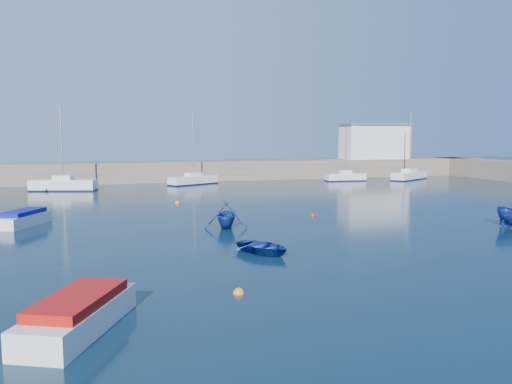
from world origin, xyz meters
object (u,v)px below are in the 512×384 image
object	(u,v)px
harbor_office	(375,142)
sailboat_8	(409,175)
motorboat_1	(24,218)
dinghy_left	(226,215)
sailboat_7	(345,177)
dinghy_center	(263,247)
motorboat_3	(79,314)
sailboat_5	(63,185)
sailboat_6	(193,180)

from	to	relation	value
harbor_office	sailboat_8	size ratio (longest dim) A/B	1.08
motorboat_1	dinghy_left	distance (m)	13.31
sailboat_8	dinghy_left	world-z (taller)	sailboat_8
sailboat_7	dinghy_center	xyz separation A→B (m)	(-23.68, -36.98, -0.25)
motorboat_3	sailboat_5	bearing A→B (deg)	119.98
dinghy_left	sailboat_5	bearing A→B (deg)	128.24
harbor_office	motorboat_3	bearing A→B (deg)	-127.97
sailboat_7	dinghy_center	distance (m)	43.91
sailboat_7	motorboat_3	bearing A→B (deg)	147.86
sailboat_5	sailboat_7	world-z (taller)	sailboat_5
sailboat_6	motorboat_3	xyz separation A→B (m)	(-11.63, -45.94, -0.06)
motorboat_1	motorboat_3	size ratio (longest dim) A/B	0.89
harbor_office	dinghy_center	size ratio (longest dim) A/B	3.24
harbor_office	dinghy_center	xyz separation A→B (m)	(-31.88, -43.60, -4.78)
motorboat_1	motorboat_3	xyz separation A→B (m)	(4.19, -20.03, 0.03)
dinghy_center	sailboat_8	bearing A→B (deg)	18.35
motorboat_3	motorboat_1	bearing A→B (deg)	127.42
harbor_office	sailboat_8	distance (m)	8.69
dinghy_left	sailboat_8	bearing A→B (deg)	56.23
sailboat_7	dinghy_left	xyz separation A→B (m)	(-23.70, -29.45, 0.27)
sailboat_6	sailboat_7	xyz separation A→B (m)	(20.37, -1.05, -0.01)
motorboat_3	sailboat_6	bearing A→B (deg)	101.40
sailboat_6	dinghy_center	bearing A→B (deg)	146.43
sailboat_6	motorboat_1	bearing A→B (deg)	120.00
sailboat_6	motorboat_3	world-z (taller)	sailboat_6
harbor_office	dinghy_left	distance (m)	48.34
sailboat_6	sailboat_5	bearing A→B (deg)	73.62
sailboat_5	motorboat_3	xyz separation A→B (m)	(3.27, -42.72, -0.15)
dinghy_center	sailboat_7	bearing A→B (deg)	28.08
sailboat_5	sailboat_6	distance (m)	15.24
sailboat_6	motorboat_1	size ratio (longest dim) A/B	1.93
sailboat_7	dinghy_center	bearing A→B (deg)	150.71
motorboat_3	dinghy_left	distance (m)	17.54
harbor_office	sailboat_7	world-z (taller)	harbor_office
sailboat_7	motorboat_3	distance (m)	55.13
sailboat_8	motorboat_3	world-z (taller)	sailboat_8
dinghy_center	harbor_office	bearing A→B (deg)	24.54
harbor_office	sailboat_6	world-z (taller)	sailboat_6
sailboat_8	sailboat_7	bearing A→B (deg)	54.92
motorboat_3	dinghy_center	world-z (taller)	motorboat_3
harbor_office	sailboat_5	world-z (taller)	sailboat_5
sailboat_5	motorboat_3	bearing A→B (deg)	-160.11
harbor_office	sailboat_6	distance (m)	29.46
dinghy_center	dinghy_left	world-z (taller)	dinghy_left
motorboat_1	sailboat_6	bearing A→B (deg)	84.76
sailboat_5	dinghy_center	distance (m)	36.69
harbor_office	sailboat_5	size ratio (longest dim) A/B	1.09
harbor_office	dinghy_left	size ratio (longest dim) A/B	3.17
motorboat_1	dinghy_center	bearing A→B (deg)	-17.92
sailboat_6	sailboat_8	size ratio (longest dim) A/B	0.93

